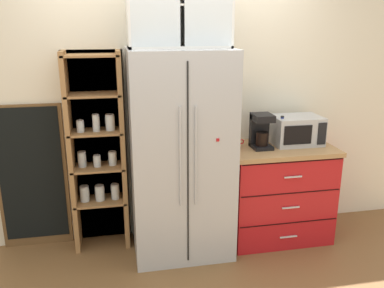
{
  "coord_description": "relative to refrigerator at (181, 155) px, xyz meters",
  "views": [
    {
      "loc": [
        -0.55,
        -3.23,
        1.97
      ],
      "look_at": [
        0.1,
        0.01,
        0.98
      ],
      "focal_mm": 37.81,
      "sensor_mm": 36.0,
      "label": 1
    }
  ],
  "objects": [
    {
      "name": "ground_plane",
      "position": [
        -0.0,
        -0.01,
        -0.89
      ],
      "size": [
        10.66,
        10.66,
        0.0
      ],
      "primitive_type": "plane",
      "color": "brown"
    },
    {
      "name": "wall_back_cream",
      "position": [
        -0.0,
        0.39,
        0.38
      ],
      "size": [
        4.97,
        0.1,
        2.55
      ],
      "primitive_type": "cube",
      "color": "silver",
      "rests_on": "ground"
    },
    {
      "name": "refrigerator",
      "position": [
        0.0,
        0.0,
        0.0
      ],
      "size": [
        0.84,
        0.7,
        1.78
      ],
      "color": "#B7BABF",
      "rests_on": "ground"
    },
    {
      "name": "pantry_shelf_column",
      "position": [
        -0.7,
        0.26,
        0.0
      ],
      "size": [
        0.52,
        0.31,
        1.76
      ],
      "color": "brown",
      "rests_on": "ground"
    },
    {
      "name": "counter_cabinet",
      "position": [
        0.93,
        0.04,
        -0.44
      ],
      "size": [
        0.96,
        0.62,
        0.9
      ],
      "color": "red",
      "rests_on": "ground"
    },
    {
      "name": "microwave",
      "position": [
        1.1,
        0.09,
        0.14
      ],
      "size": [
        0.44,
        0.33,
        0.26
      ],
      "color": "#B7BABF",
      "rests_on": "counter_cabinet"
    },
    {
      "name": "coffee_maker",
      "position": [
        0.74,
        0.05,
        0.16
      ],
      "size": [
        0.17,
        0.2,
        0.31
      ],
      "color": "black",
      "rests_on": "counter_cabinet"
    },
    {
      "name": "mug_red",
      "position": [
        0.52,
        0.08,
        0.06
      ],
      "size": [
        0.12,
        0.08,
        0.1
      ],
      "color": "red",
      "rests_on": "counter_cabinet"
    },
    {
      "name": "mug_sage",
      "position": [
        0.93,
        -0.01,
        0.05
      ],
      "size": [
        0.11,
        0.08,
        0.09
      ],
      "color": "#8CA37F",
      "rests_on": "counter_cabinet"
    },
    {
      "name": "bottle_amber",
      "position": [
        0.93,
        0.11,
        0.12
      ],
      "size": [
        0.06,
        0.06,
        0.25
      ],
      "color": "brown",
      "rests_on": "counter_cabinet"
    },
    {
      "name": "bottle_cobalt",
      "position": [
        0.93,
        0.04,
        0.13
      ],
      "size": [
        0.07,
        0.07,
        0.28
      ],
      "color": "navy",
      "rests_on": "counter_cabinet"
    },
    {
      "name": "upper_cabinet",
      "position": [
        -0.0,
        0.05,
        1.21
      ],
      "size": [
        0.81,
        0.32,
        0.64
      ],
      "color": "silver",
      "rests_on": "refrigerator"
    },
    {
      "name": "chalkboard_menu",
      "position": [
        -1.28,
        0.31,
        -0.23
      ],
      "size": [
        0.6,
        0.04,
        1.31
      ],
      "color": "brown",
      "rests_on": "ground"
    }
  ]
}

